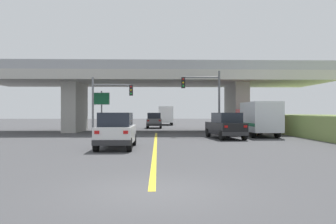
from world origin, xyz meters
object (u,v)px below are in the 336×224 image
Objects in this scene: sedan_oncoming at (154,120)px; traffic_signal_nearside at (206,94)px; box_truck at (258,118)px; semi_truck_distant at (166,115)px; highway_sign at (102,102)px; suv_lead at (116,130)px; traffic_signal_farside at (107,98)px; suv_crossing at (226,126)px.

traffic_signal_nearside is at bearing -72.55° from sedan_oncoming.
box_truck is 1.19× the size of traffic_signal_nearside.
box_truck is at bearing -75.43° from semi_truck_distant.
highway_sign is (-5.31, -9.89, 2.10)m from sedan_oncoming.
traffic_signal_nearside reaches higher than highway_sign.
box_truck is at bearing 41.77° from suv_lead.
traffic_signal_farside is at bearing 174.75° from box_truck.
box_truck is at bearing -60.44° from sedan_oncoming.
box_truck is at bearing -23.10° from highway_sign.
traffic_signal_nearside is at bearing 98.32° from suv_crossing.
traffic_signal_farside is at bearing 151.04° from suv_crossing.
highway_sign is at bearing 104.96° from traffic_signal_farside.
traffic_signal_nearside reaches higher than suv_lead.
suv_lead and suv_crossing have the same top height.
semi_truck_distant is at bearing 81.60° from sedan_oncoming.
suv_crossing is 0.74× the size of box_truck.
suv_crossing is 10.73m from traffic_signal_farside.
traffic_signal_nearside is (6.62, 10.64, 2.68)m from suv_lead.
traffic_signal_nearside is at bearing 168.71° from box_truck.
suv_crossing is 1.07× the size of sedan_oncoming.
box_truck is 4.91m from traffic_signal_nearside.
traffic_signal_farside reaches higher than sedan_oncoming.
traffic_signal_farside is (-9.74, 3.88, 2.30)m from suv_crossing.
suv_lead is 16.42m from highway_sign.
semi_truck_distant is at bearing 104.57° from box_truck.
traffic_signal_farside is at bearing 100.98° from suv_lead.
suv_lead is 0.78× the size of traffic_signal_nearside.
suv_lead is at bearing -79.02° from traffic_signal_farside.
traffic_signal_farside is at bearing -105.05° from sedan_oncoming.
traffic_signal_farside is 0.69× the size of semi_truck_distant.
suv_lead is at bearing -94.12° from sedan_oncoming.
highway_sign reaches higher than suv_lead.
suv_lead is 0.59× the size of semi_truck_distant.
traffic_signal_nearside is 1.34× the size of highway_sign.
sedan_oncoming is at bearing 61.77° from highway_sign.
suv_crossing is 4.31m from box_truck.
highway_sign is (-14.40, 6.14, 1.57)m from box_truck.
box_truck is 0.90× the size of semi_truck_distant.
traffic_signal_farside reaches higher than highway_sign.
box_truck is 29.05m from semi_truck_distant.
semi_truck_distant is (-3.97, 30.79, 0.60)m from suv_crossing.
traffic_signal_nearside reaches higher than suv_crossing.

